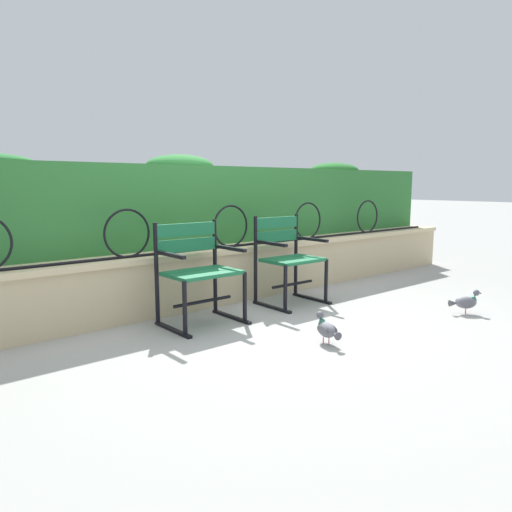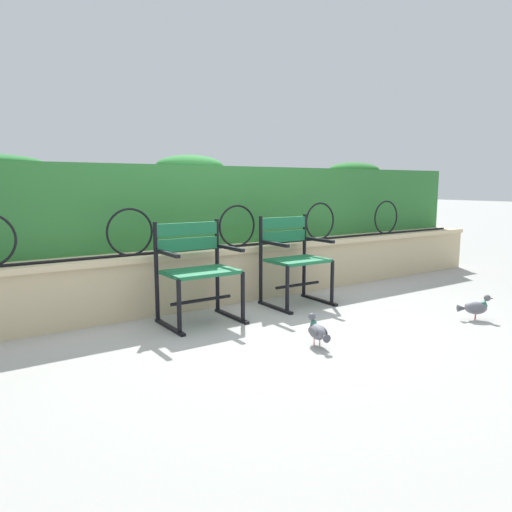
{
  "view_description": "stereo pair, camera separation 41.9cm",
  "coord_description": "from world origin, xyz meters",
  "px_view_note": "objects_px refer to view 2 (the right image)",
  "views": [
    {
      "loc": [
        -2.68,
        -3.07,
        1.17
      ],
      "look_at": [
        0.0,
        0.1,
        0.55
      ],
      "focal_mm": 33.98,
      "sensor_mm": 36.0,
      "label": 1
    },
    {
      "loc": [
        -2.35,
        -3.33,
        1.17
      ],
      "look_at": [
        0.0,
        0.1,
        0.55
      ],
      "focal_mm": 33.98,
      "sensor_mm": 36.0,
      "label": 2
    }
  ],
  "objects_px": {
    "park_chair_left": "(197,268)",
    "pigeon_near_chairs": "(475,307)",
    "park_chair_right": "(293,257)",
    "pigeon_far_side": "(317,331)"
  },
  "relations": [
    {
      "from": "park_chair_left",
      "to": "pigeon_near_chairs",
      "type": "relative_size",
      "value": 3.4
    },
    {
      "from": "park_chair_left",
      "to": "pigeon_near_chairs",
      "type": "height_order",
      "value": "park_chair_left"
    },
    {
      "from": "park_chair_right",
      "to": "pigeon_far_side",
      "type": "distance_m",
      "value": 1.33
    },
    {
      "from": "park_chair_right",
      "to": "pigeon_near_chairs",
      "type": "height_order",
      "value": "park_chair_right"
    },
    {
      "from": "park_chair_left",
      "to": "park_chair_right",
      "type": "bearing_deg",
      "value": 1.1
    },
    {
      "from": "pigeon_far_side",
      "to": "park_chair_left",
      "type": "bearing_deg",
      "value": 111.04
    },
    {
      "from": "pigeon_near_chairs",
      "to": "park_chair_left",
      "type": "bearing_deg",
      "value": 146.34
    },
    {
      "from": "park_chair_left",
      "to": "pigeon_far_side",
      "type": "bearing_deg",
      "value": -68.96
    },
    {
      "from": "park_chair_left",
      "to": "pigeon_far_side",
      "type": "distance_m",
      "value": 1.21
    },
    {
      "from": "park_chair_right",
      "to": "pigeon_far_side",
      "type": "height_order",
      "value": "park_chair_right"
    }
  ]
}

